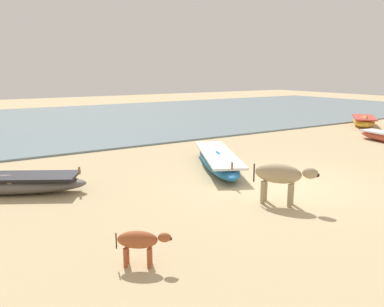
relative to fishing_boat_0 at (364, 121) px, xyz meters
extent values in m
plane|color=tan|center=(-12.61, -5.81, -0.30)|extent=(80.00, 80.00, 0.00)
cube|color=slate|center=(-12.61, 11.32, -0.26)|extent=(60.00, 20.00, 0.08)
ellipsoid|color=gold|center=(0.00, 0.00, -0.02)|extent=(3.36, 3.01, 0.56)
cube|color=#CC3F33|center=(0.00, 0.00, 0.22)|extent=(3.03, 2.74, 0.07)
cube|color=olive|center=(-0.20, -0.16, 0.13)|extent=(0.70, 0.84, 0.04)
cylinder|color=olive|center=(-1.22, -0.97, 0.36)|extent=(0.06, 0.06, 0.20)
ellipsoid|color=#1E669E|center=(-12.88, -3.32, -0.05)|extent=(3.05, 4.77, 0.50)
cube|color=white|center=(-12.88, -3.32, 0.16)|extent=(2.78, 4.25, 0.07)
cube|color=olive|center=(-13.04, -3.65, 0.08)|extent=(0.83, 0.49, 0.04)
cylinder|color=olive|center=(-13.86, -5.31, 0.30)|extent=(0.06, 0.06, 0.20)
ellipsoid|color=#5B5651|center=(-19.24, -2.54, -0.06)|extent=(4.20, 3.03, 0.49)
cube|color=black|center=(-19.24, -2.54, 0.15)|extent=(3.75, 2.75, 0.07)
cube|color=olive|center=(-18.96, -2.70, 0.08)|extent=(0.53, 0.80, 0.04)
cylinder|color=olive|center=(-17.54, -3.53, 0.29)|extent=(0.06, 0.06, 0.20)
ellipsoid|color=tan|center=(-13.82, -7.00, 0.46)|extent=(0.98, 1.17, 0.48)
ellipsoid|color=tan|center=(-13.41, -7.62, 0.54)|extent=(0.39, 0.43, 0.26)
sphere|color=#2D2119|center=(-13.32, -7.75, 0.51)|extent=(0.14, 0.14, 0.10)
cylinder|color=tan|center=(-13.54, -7.20, -0.03)|extent=(0.11, 0.11, 0.55)
cylinder|color=tan|center=(-13.74, -7.34, -0.03)|extent=(0.11, 0.11, 0.55)
cylinder|color=tan|center=(-13.89, -6.67, -0.03)|extent=(0.11, 0.11, 0.55)
cylinder|color=tan|center=(-14.09, -6.80, -0.03)|extent=(0.11, 0.11, 0.55)
cylinder|color=#2D2119|center=(-14.14, -6.51, 0.41)|extent=(0.04, 0.04, 0.45)
ellipsoid|color=#9E4C28|center=(-17.95, -7.99, 0.15)|extent=(0.70, 0.61, 0.29)
ellipsoid|color=#9E4C28|center=(-17.59, -8.25, 0.20)|extent=(0.26, 0.24, 0.16)
sphere|color=#2D2119|center=(-17.51, -8.31, 0.18)|extent=(0.08, 0.08, 0.06)
cylinder|color=#9E4C28|center=(-17.75, -8.05, -0.14)|extent=(0.07, 0.07, 0.33)
cylinder|color=#9E4C28|center=(-17.83, -8.17, -0.14)|extent=(0.07, 0.07, 0.33)
cylinder|color=#9E4C28|center=(-18.06, -7.82, -0.14)|extent=(0.07, 0.07, 0.33)
cylinder|color=#9E4C28|center=(-18.15, -7.94, -0.14)|extent=(0.07, 0.07, 0.33)
cylinder|color=#2D2119|center=(-18.23, -7.79, 0.12)|extent=(0.02, 0.02, 0.27)
camera|label=1|loc=(-20.39, -13.46, 2.86)|focal=36.51mm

